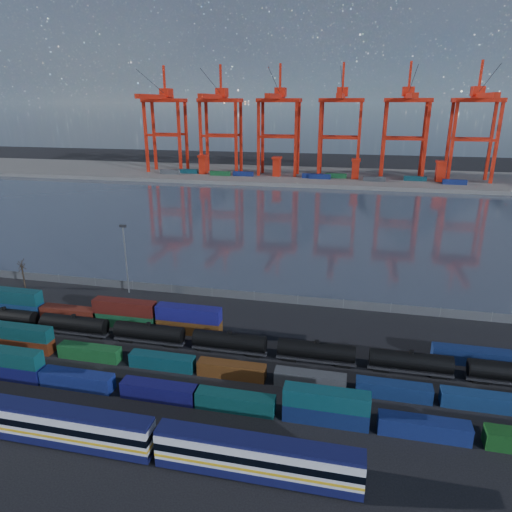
% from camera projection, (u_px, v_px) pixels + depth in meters
% --- Properties ---
extents(ground, '(700.00, 700.00, 0.00)m').
position_uv_depth(ground, '(218.00, 366.00, 78.03)').
color(ground, black).
rests_on(ground, ground).
extents(harbor_water, '(700.00, 700.00, 0.00)m').
position_uv_depth(harbor_water, '(298.00, 220.00, 175.21)').
color(harbor_water, '#333B49').
rests_on(harbor_water, ground).
extents(far_quay, '(700.00, 70.00, 2.00)m').
position_uv_depth(far_quay, '(321.00, 176.00, 272.07)').
color(far_quay, '#514F4C').
rests_on(far_quay, ground).
extents(distant_mountains, '(2470.00, 1100.00, 520.00)m').
position_uv_depth(distant_mountains, '(379.00, 45.00, 1475.77)').
color(distant_mountains, '#1E2630').
rests_on(distant_mountains, ground).
extents(passenger_train, '(77.04, 3.09, 5.30)m').
position_uv_depth(passenger_train, '(63.00, 427.00, 59.43)').
color(passenger_train, silver).
rests_on(passenger_train, ground).
extents(container_row_south, '(139.99, 2.44, 5.19)m').
position_uv_depth(container_row_south, '(136.00, 385.00, 69.60)').
color(container_row_south, '#3A3E3F').
rests_on(container_row_south, ground).
extents(container_row_mid, '(140.17, 2.29, 4.89)m').
position_uv_depth(container_row_mid, '(169.00, 361.00, 76.78)').
color(container_row_mid, '#3C3F41').
rests_on(container_row_mid, ground).
extents(container_row_north, '(141.60, 2.60, 5.55)m').
position_uv_depth(container_row_north, '(193.00, 323.00, 88.41)').
color(container_row_north, navy).
rests_on(container_row_north, ground).
extents(tanker_string, '(137.71, 2.94, 4.21)m').
position_uv_depth(tanker_string, '(316.00, 351.00, 78.46)').
color(tanker_string, black).
rests_on(tanker_string, ground).
extents(waterfront_fence, '(160.12, 0.12, 2.20)m').
position_uv_depth(waterfront_fence, '(254.00, 296.00, 103.62)').
color(waterfront_fence, '#595B5E').
rests_on(waterfront_fence, ground).
extents(bare_tree, '(1.87, 1.80, 7.29)m').
position_uv_depth(bare_tree, '(23.00, 274.00, 109.96)').
color(bare_tree, black).
rests_on(bare_tree, ground).
extents(yard_light_mast, '(1.60, 0.40, 16.60)m').
position_uv_depth(yard_light_mast, '(126.00, 255.00, 105.25)').
color(yard_light_mast, slate).
rests_on(yard_light_mast, ground).
extents(gantry_cranes, '(199.51, 47.06, 63.72)m').
position_uv_depth(gantry_cranes, '(309.00, 110.00, 255.27)').
color(gantry_cranes, red).
rests_on(gantry_cranes, ground).
extents(quay_containers, '(172.58, 10.99, 2.60)m').
position_uv_depth(quay_containers, '(300.00, 176.00, 260.13)').
color(quay_containers, navy).
rests_on(quay_containers, far_quay).
extents(straddle_carriers, '(140.00, 7.00, 11.10)m').
position_uv_depth(straddle_carriers, '(316.00, 167.00, 261.15)').
color(straddle_carriers, red).
rests_on(straddle_carriers, far_quay).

